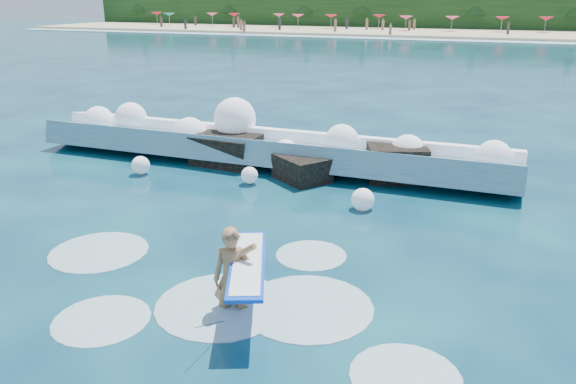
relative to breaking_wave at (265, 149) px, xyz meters
name	(u,v)px	position (x,y,z in m)	size (l,w,h in m)	color
ground	(189,265)	(1.56, -7.73, -0.50)	(200.00, 200.00, 0.00)	#07223F
beach	(469,34)	(1.56, 70.27, -0.30)	(140.00, 20.00, 0.40)	tan
wet_band	(462,40)	(1.56, 59.27, -0.46)	(140.00, 5.00, 0.08)	silver
treeline	(475,15)	(1.56, 80.27, 2.00)	(140.00, 4.00, 5.00)	black
breaking_wave	(265,149)	(0.00, 0.00, 0.00)	(16.52, 2.64, 1.42)	teal
rock_cluster	(299,160)	(1.45, -0.54, -0.10)	(7.90, 3.15, 1.25)	black
surfer_with_board	(236,275)	(3.32, -8.98, 0.22)	(1.58, 3.05, 1.94)	#946C45
wave_spray	(248,133)	(-0.58, -0.09, 0.51)	(15.29, 4.58, 2.15)	white
surf_foam	(227,296)	(2.90, -8.58, -0.50)	(9.20, 5.51, 0.12)	silver
beach_umbrellas	(472,18)	(1.67, 72.53, 1.75)	(111.10, 6.59, 0.50)	#B9122C
beachgoers	(407,27)	(-7.00, 67.95, 0.62)	(108.96, 13.26, 1.92)	#3F332D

